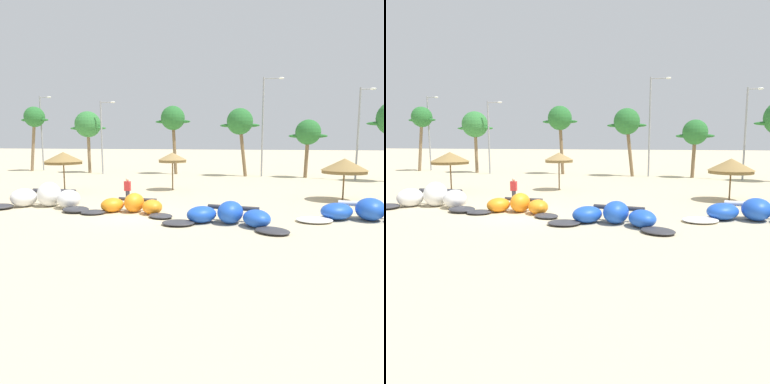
# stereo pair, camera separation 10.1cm
# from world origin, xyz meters

# --- Properties ---
(ground_plane) EXTENTS (260.00, 260.00, 0.00)m
(ground_plane) POSITION_xyz_m (0.00, 0.00, 0.00)
(ground_plane) COLOR beige
(kite_left) EXTENTS (6.45, 2.96, 1.42)m
(kite_left) POSITION_xyz_m (-5.88, 1.07, 0.54)
(kite_left) COLOR #333338
(kite_left) RESTS_ON ground
(kite_left_of_center) EXTENTS (5.25, 2.53, 1.03)m
(kite_left_of_center) POSITION_xyz_m (-0.49, 0.52, 0.39)
(kite_left_of_center) COLOR #333338
(kite_left_of_center) RESTS_ON ground
(kite_center) EXTENTS (5.95, 3.19, 1.04)m
(kite_center) POSITION_xyz_m (4.77, -1.14, 0.40)
(kite_center) COLOR #333338
(kite_center) RESTS_ON ground
(kite_right_of_center) EXTENTS (6.88, 3.73, 1.08)m
(kite_right_of_center) POSITION_xyz_m (11.25, 0.83, 0.42)
(kite_right_of_center) COLOR white
(kite_right_of_center) RESTS_ON ground
(beach_umbrella_near_van) EXTENTS (2.79, 2.79, 2.95)m
(beach_umbrella_near_van) POSITION_xyz_m (-8.23, 7.00, 2.51)
(beach_umbrella_near_van) COLOR brown
(beach_umbrella_near_van) RESTS_ON ground
(beach_umbrella_middle) EXTENTS (2.20, 2.20, 2.88)m
(beach_umbrella_middle) POSITION_xyz_m (-0.69, 9.63, 2.50)
(beach_umbrella_middle) COLOR brown
(beach_umbrella_middle) RESTS_ON ground
(beach_umbrella_near_palms) EXTENTS (2.85, 2.85, 2.68)m
(beach_umbrella_near_palms) POSITION_xyz_m (11.14, 7.03, 2.21)
(beach_umbrella_near_palms) COLOR brown
(beach_umbrella_near_palms) RESTS_ON ground
(person_near_kites) EXTENTS (0.36, 0.24, 1.62)m
(person_near_kites) POSITION_xyz_m (-1.62, 2.77, 0.82)
(person_near_kites) COLOR #383842
(person_near_kites) RESTS_ON ground
(palm_leftmost) EXTENTS (3.69, 2.46, 7.83)m
(palm_leftmost) POSITION_xyz_m (-21.62, 23.28, 6.42)
(palm_leftmost) COLOR #7F6647
(palm_leftmost) RESTS_ON ground
(palm_left) EXTENTS (4.46, 2.98, 7.10)m
(palm_left) POSITION_xyz_m (-14.12, 22.37, 5.52)
(palm_left) COLOR #7F6647
(palm_left) RESTS_ON ground
(palm_left_of_gap) EXTENTS (4.00, 2.67, 7.57)m
(palm_left_of_gap) POSITION_xyz_m (-4.08, 22.79, 6.10)
(palm_left_of_gap) COLOR brown
(palm_left_of_gap) RESTS_ON ground
(palm_center_left) EXTENTS (4.12, 2.75, 7.11)m
(palm_center_left) POSITION_xyz_m (3.40, 21.81, 5.63)
(palm_center_left) COLOR brown
(palm_center_left) RESTS_ON ground
(palm_center_right) EXTENTS (3.78, 2.52, 5.86)m
(palm_center_right) POSITION_xyz_m (10.25, 21.59, 4.50)
(palm_center_right) COLOR brown
(palm_center_right) RESTS_ON ground
(lamppost_west) EXTENTS (1.62, 0.24, 9.17)m
(lamppost_west) POSITION_xyz_m (-21.24, 24.23, 5.11)
(lamppost_west) COLOR gray
(lamppost_west) RESTS_ON ground
(lamppost_west_center) EXTENTS (1.82, 0.24, 8.11)m
(lamppost_west_center) POSITION_xyz_m (-11.90, 21.55, 4.59)
(lamppost_west_center) COLOR gray
(lamppost_west_center) RESTS_ON ground
(lamppost_east_center) EXTENTS (2.11, 0.24, 10.18)m
(lamppost_east_center) POSITION_xyz_m (5.90, 22.05, 5.67)
(lamppost_east_center) COLOR gray
(lamppost_east_center) RESTS_ON ground
(lamppost_east) EXTENTS (1.45, 0.24, 8.66)m
(lamppost_east) POSITION_xyz_m (14.75, 20.16, 4.82)
(lamppost_east) COLOR gray
(lamppost_east) RESTS_ON ground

